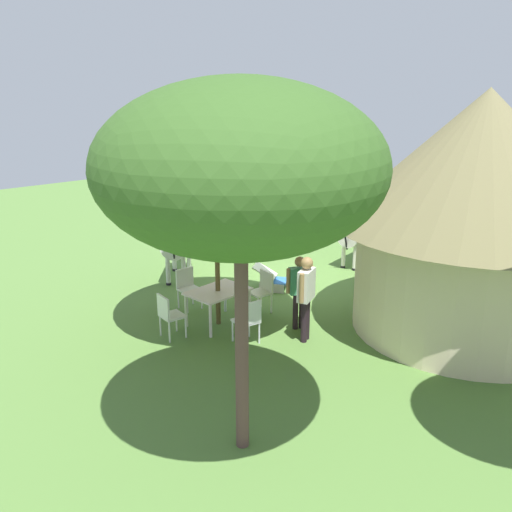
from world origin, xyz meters
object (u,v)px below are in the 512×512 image
at_px(patio_chair_near_hut, 248,319).
at_px(zebra_toward_hut, 300,211).
at_px(patio_dining_table, 218,294).
at_px(patio_chair_near_lawn, 168,313).
at_px(guest_behind_table, 306,291).
at_px(acacia_tree_behind_hut, 240,168).
at_px(patio_chair_east_end, 263,289).
at_px(guest_beside_umbrella, 299,286).
at_px(standing_watcher, 221,215).
at_px(thatched_hut, 477,204).
at_px(shade_umbrella, 216,182).
at_px(patio_chair_west_end, 188,285).
at_px(striped_lounge_chair, 271,279).
at_px(zebra_nearest_camera, 361,231).
at_px(zebra_by_umbrella, 178,239).

height_order(patio_chair_near_hut, zebra_toward_hut, zebra_toward_hut).
relative_size(patio_dining_table, patio_chair_near_lawn, 1.45).
xyz_separation_m(guest_behind_table, acacia_tree_behind_hut, (3.06, 1.70, 2.83)).
height_order(patio_chair_east_end, guest_beside_umbrella, guest_beside_umbrella).
bearing_deg(standing_watcher, thatched_hut, 128.31).
bearing_deg(patio_dining_table, standing_watcher, -128.94).
xyz_separation_m(patio_chair_near_lawn, acacia_tree_behind_hut, (1.14, 3.56, 3.33)).
height_order(patio_chair_east_end, patio_chair_near_lawn, same).
bearing_deg(thatched_hut, shade_umbrella, -44.21).
xyz_separation_m(patio_chair_west_end, patio_chair_near_hut, (0.20, 2.29, 0.00)).
height_order(patio_chair_near_lawn, striped_lounge_chair, patio_chair_near_lawn).
relative_size(shade_umbrella, zebra_nearest_camera, 1.82).
bearing_deg(standing_watcher, zebra_nearest_camera, 154.54).
bearing_deg(guest_behind_table, guest_beside_umbrella, -146.33).
distance_m(patio_chair_west_end, zebra_toward_hut, 6.07).
xyz_separation_m(patio_dining_table, zebra_nearest_camera, (-5.49, -0.61, 0.29)).
xyz_separation_m(patio_chair_near_lawn, standing_watcher, (-4.73, -4.33, 0.48)).
relative_size(striped_lounge_chair, zebra_nearest_camera, 0.43).
bearing_deg(guest_behind_table, zebra_nearest_camera, -177.16).
bearing_deg(acacia_tree_behind_hut, striped_lounge_chair, -136.98).
bearing_deg(zebra_by_umbrella, patio_chair_near_lawn, -85.64).
distance_m(patio_dining_table, standing_watcher, 5.71).
height_order(patio_dining_table, striped_lounge_chair, patio_dining_table).
relative_size(patio_chair_near_lawn, standing_watcher, 0.54).
relative_size(patio_chair_west_end, zebra_by_umbrella, 0.52).
bearing_deg(zebra_nearest_camera, standing_watcher, -164.88).
relative_size(shade_umbrella, patio_chair_near_lawn, 4.54).
distance_m(patio_chair_east_end, patio_chair_near_lawn, 2.30).
distance_m(guest_beside_umbrella, zebra_by_umbrella, 4.28).
xyz_separation_m(zebra_nearest_camera, zebra_by_umbrella, (4.43, -2.39, 0.09)).
height_order(patio_chair_west_end, zebra_toward_hut, zebra_toward_hut).
height_order(shade_umbrella, patio_chair_east_end, shade_umbrella).
bearing_deg(patio_chair_near_hut, patio_chair_near_lawn, 136.50).
xyz_separation_m(standing_watcher, zebra_toward_hut, (-2.15, 1.25, 0.03)).
height_order(thatched_hut, shade_umbrella, thatched_hut).
xyz_separation_m(thatched_hut, standing_watcher, (0.03, -7.95, -1.60)).
xyz_separation_m(thatched_hut, striped_lounge_chair, (1.37, -4.29, -2.35)).
xyz_separation_m(patio_chair_near_lawn, zebra_toward_hut, (-6.88, -3.07, 0.50)).
relative_size(shade_umbrella, zebra_toward_hut, 1.99).
height_order(thatched_hut, zebra_by_umbrella, thatched_hut).
bearing_deg(zebra_nearest_camera, thatched_hut, -35.77).
distance_m(patio_chair_east_end, guest_behind_table, 1.75).
distance_m(thatched_hut, striped_lounge_chair, 5.08).
distance_m(thatched_hut, standing_watcher, 8.11).
relative_size(patio_chair_near_lawn, zebra_by_umbrella, 0.52).
distance_m(patio_chair_near_lawn, zebra_toward_hut, 7.56).
height_order(thatched_hut, guest_beside_umbrella, thatched_hut).
distance_m(patio_chair_east_end, patio_chair_west_end, 1.68).
relative_size(patio_dining_table, striped_lounge_chair, 1.34).
relative_size(guest_beside_umbrella, standing_watcher, 0.93).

